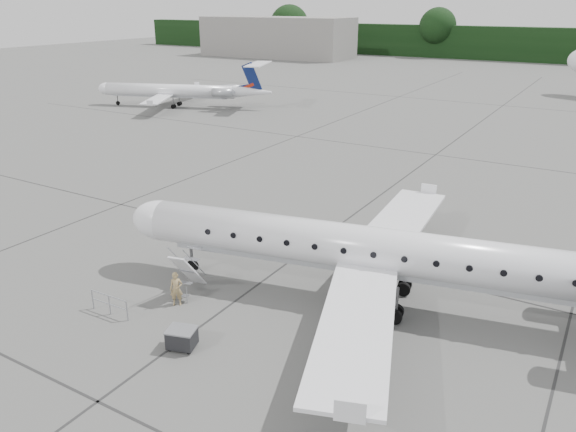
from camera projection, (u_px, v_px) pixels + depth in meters
The scene contains 8 objects.
ground at pixel (305, 307), 26.97m from camera, with size 320.00×320.00×0.00m, color #555553.
terminal_building at pixel (277, 37), 146.88m from camera, with size 40.00×14.00×10.00m, color slate.
main_regional_jet at pixel (382, 229), 25.98m from camera, with size 30.06×21.65×7.71m, color silver, non-canonical shape.
airstair at pixel (188, 272), 27.80m from camera, with size 0.85×2.10×2.42m, color silver, non-canonical shape.
passenger at pixel (176, 289), 26.87m from camera, with size 0.62×0.41×1.70m, color #9B8354.
safety_railing at pixel (110, 305), 26.13m from camera, with size 2.20×0.08×1.00m, color gray, non-canonical shape.
baggage_cart at pixel (182, 338), 23.58m from camera, with size 1.14×0.92×0.99m, color black, non-canonical shape.
bg_regional_left at pixel (169, 84), 77.05m from camera, with size 23.64×17.02×6.20m, color silver, non-canonical shape.
Camera 1 is at (11.40, -20.70, 13.73)m, focal length 35.00 mm.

